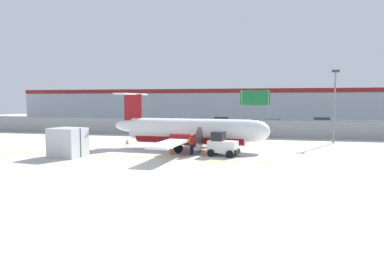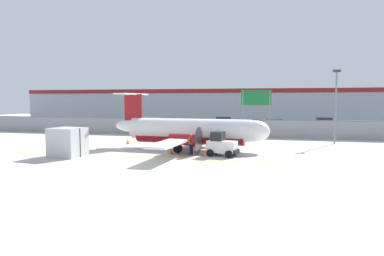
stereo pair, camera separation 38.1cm
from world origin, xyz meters
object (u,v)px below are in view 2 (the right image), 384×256
object	(u,v)px
parked_car_2	(224,122)
apron_light_pole	(336,100)
traffic_cone_near_right	(206,152)
highway_sign	(256,101)
baggage_tug	(221,145)
parked_car_4	(323,123)
parked_car_1	(167,123)
ground_crew_worker	(191,143)
parked_car_3	(273,125)
cargo_container	(68,142)
traffic_cone_far_left	(171,150)
traffic_cone_near_left	(198,143)
commuter_airplane	(192,131)
traffic_cone_far_right	(128,141)
parked_car_0	(131,123)

from	to	relation	value
parked_car_2	apron_light_pole	world-z (taller)	apron_light_pole
traffic_cone_near_right	highway_sign	distance (m)	17.15
baggage_tug	parked_car_4	world-z (taller)	baggage_tug
parked_car_1	apron_light_pole	world-z (taller)	apron_light_pole
ground_crew_worker	parked_car_2	bearing A→B (deg)	121.76
ground_crew_worker	parked_car_3	xyz separation A→B (m)	(6.23, 22.86, -0.06)
cargo_container	parked_car_3	bearing A→B (deg)	68.23
parked_car_1	parked_car_3	size ratio (longest dim) A/B	0.98
ground_crew_worker	parked_car_4	xyz separation A→B (m)	(13.58, 29.12, -0.06)
cargo_container	parked_car_4	distance (m)	39.21
traffic_cone_near_right	parked_car_3	size ratio (longest dim) A/B	0.15
parked_car_1	highway_sign	bearing A→B (deg)	-24.23
ground_crew_worker	highway_sign	xyz separation A→B (m)	(4.17, 16.13, 3.19)
baggage_tug	traffic_cone_far_left	bearing A→B (deg)	-171.11
traffic_cone_near_left	parked_car_4	bearing A→B (deg)	59.84
traffic_cone_near_left	commuter_airplane	bearing A→B (deg)	-93.34
traffic_cone_far_right	highway_sign	xyz separation A→B (m)	(11.82, 11.05, 3.83)
parked_car_2	apron_light_pole	xyz separation A→B (m)	(13.57, -17.63, 3.41)
traffic_cone_far_right	parked_car_1	world-z (taller)	parked_car_1
highway_sign	parked_car_2	bearing A→B (deg)	115.44
commuter_airplane	highway_sign	bearing A→B (deg)	73.72
parked_car_0	cargo_container	bearing A→B (deg)	109.48
parked_car_1	traffic_cone_far_right	bearing A→B (deg)	-85.20
traffic_cone_near_left	parked_car_2	world-z (taller)	parked_car_2
parked_car_1	apron_light_pole	size ratio (longest dim) A/B	0.58
commuter_airplane	apron_light_pole	distance (m)	14.97
traffic_cone_near_left	parked_car_1	xyz separation A→B (m)	(-8.53, 17.22, 0.58)
baggage_tug	traffic_cone_near_right	size ratio (longest dim) A/B	3.91
parked_car_4	traffic_cone_near_left	bearing A→B (deg)	58.26
cargo_container	traffic_cone_near_right	xyz separation A→B (m)	(10.28, 2.59, -0.79)
commuter_airplane	highway_sign	size ratio (longest dim) A/B	2.92
parked_car_0	parked_car_4	size ratio (longest dim) A/B	1.03
apron_light_pole	parked_car_3	bearing A→B (deg)	115.14
parked_car_3	parked_car_4	world-z (taller)	same
cargo_container	parked_car_1	size ratio (longest dim) A/B	0.64
traffic_cone_near_left	parked_car_3	distance (m)	19.18
parked_car_4	parked_car_2	bearing A→B (deg)	3.52
commuter_airplane	parked_car_2	xyz separation A→B (m)	(-0.77, 24.92, -0.71)
ground_crew_worker	traffic_cone_far_right	size ratio (longest dim) A/B	2.66
baggage_tug	highway_sign	size ratio (longest dim) A/B	0.46
commuter_airplane	baggage_tug	size ratio (longest dim) A/B	6.42
ground_crew_worker	baggage_tug	bearing A→B (deg)	29.10
baggage_tug	traffic_cone_far_left	world-z (taller)	baggage_tug
cargo_container	highway_sign	xyz separation A→B (m)	(13.17, 19.06, 3.04)
parked_car_3	parked_car_4	bearing A→B (deg)	-143.02
traffic_cone_far_right	highway_sign	world-z (taller)	highway_sign
parked_car_2	highway_sign	size ratio (longest dim) A/B	0.78
ground_crew_worker	parked_car_2	world-z (taller)	same
parked_car_4	highway_sign	world-z (taller)	highway_sign
parked_car_0	parked_car_2	xyz separation A→B (m)	(13.07, 6.30, 0.00)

